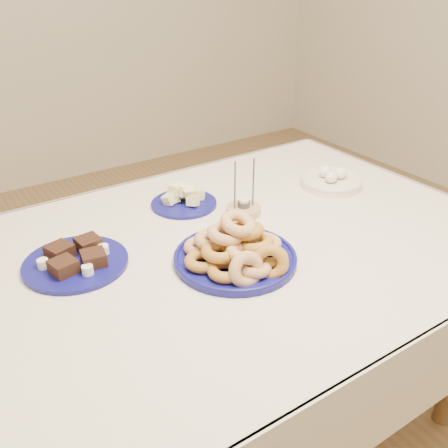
% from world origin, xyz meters
% --- Properties ---
extents(ground, '(5.00, 5.00, 0.00)m').
position_xyz_m(ground, '(0.00, 0.00, 0.00)').
color(ground, brown).
rests_on(ground, ground).
extents(dining_table, '(1.71, 1.11, 0.75)m').
position_xyz_m(dining_table, '(0.00, 0.00, 0.64)').
color(dining_table, brown).
rests_on(dining_table, ground).
extents(donut_platter, '(0.39, 0.39, 0.15)m').
position_xyz_m(donut_platter, '(0.01, -0.09, 0.79)').
color(donut_platter, navy).
rests_on(donut_platter, dining_table).
extents(melon_plate, '(0.28, 0.28, 0.07)m').
position_xyz_m(melon_plate, '(0.07, 0.29, 0.77)').
color(melon_plate, navy).
rests_on(melon_plate, dining_table).
extents(brownie_plate, '(0.29, 0.29, 0.05)m').
position_xyz_m(brownie_plate, '(-0.34, 0.13, 0.77)').
color(brownie_plate, navy).
rests_on(brownie_plate, dining_table).
extents(candle_holder, '(0.13, 0.13, 0.18)m').
position_xyz_m(candle_holder, '(0.19, 0.13, 0.77)').
color(candle_holder, tan).
rests_on(candle_holder, dining_table).
extents(egg_bowl, '(0.27, 0.27, 0.07)m').
position_xyz_m(egg_bowl, '(0.57, 0.13, 0.77)').
color(egg_bowl, silver).
rests_on(egg_bowl, dining_table).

